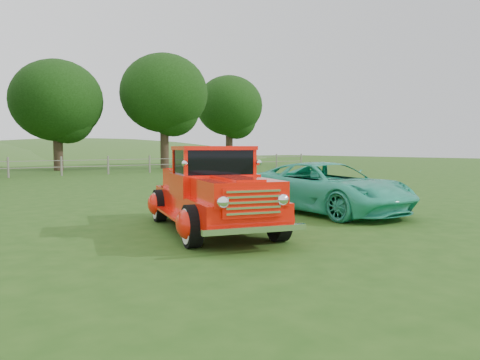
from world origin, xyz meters
TOP-DOWN VIEW (x-y plane):
  - ground at (0.00, 0.00)m, footprint 140.00×140.00m
  - fence_line at (0.00, 22.00)m, footprint 48.00×0.12m
  - tree_near_east at (5.00, 29.00)m, footprint 6.80×6.80m
  - tree_mid_east at (13.00, 27.00)m, footprint 7.20×7.20m
  - tree_far_east at (22.00, 30.00)m, footprint 6.60×6.60m
  - red_pickup at (-0.60, 0.74)m, footprint 3.32×5.28m
  - teal_sedan at (3.37, 1.03)m, footprint 2.54×5.01m
  - man at (0.72, 1.91)m, footprint 0.61×0.43m

SIDE VIEW (x-z plane):
  - ground at x=0.00m, z-range 0.00..0.00m
  - fence_line at x=0.00m, z-range 0.00..1.20m
  - teal_sedan at x=3.37m, z-range 0.00..1.36m
  - red_pickup at x=-0.60m, z-range -0.09..1.69m
  - man at x=0.72m, z-range 0.00..1.59m
  - tree_near_east at x=5.00m, z-range 1.08..9.41m
  - tree_far_east at x=22.00m, z-range 1.43..10.29m
  - tree_mid_east at x=13.00m, z-range 1.45..10.89m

